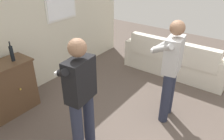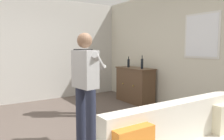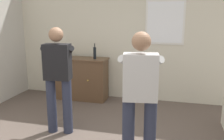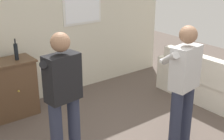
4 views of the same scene
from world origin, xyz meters
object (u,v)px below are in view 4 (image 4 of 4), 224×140
at_px(couch, 215,87).
at_px(bottle_liquor_amber, 16,52).
at_px(person_standing_left, 63,95).
at_px(person_standing_right, 183,84).

distance_m(couch, bottle_liquor_amber, 3.31).
xyz_separation_m(couch, bottle_liquor_amber, (-2.74, 1.72, 0.72)).
height_order(bottle_liquor_amber, person_standing_left, person_standing_left).
bearing_deg(person_standing_left, couch, -2.77).
relative_size(couch, person_standing_left, 1.37).
xyz_separation_m(couch, person_standing_right, (-1.44, -0.49, 0.60)).
relative_size(person_standing_left, person_standing_right, 1.00).
bearing_deg(person_standing_right, couch, 18.57).
height_order(couch, bottle_liquor_amber, bottle_liquor_amber).
xyz_separation_m(person_standing_left, person_standing_right, (1.36, -0.62, 0.00)).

